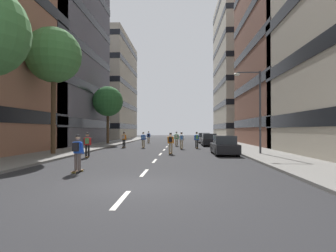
% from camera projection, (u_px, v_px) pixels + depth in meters
% --- Properties ---
extents(ground_plane, '(142.63, 142.63, 0.00)m').
position_uv_depth(ground_plane, '(167.00, 146.00, 33.76)').
color(ground_plane, '#28282B').
extents(sidewalk_left, '(3.94, 65.37, 0.14)m').
position_uv_depth(sidewalk_left, '(105.00, 144.00, 37.13)').
color(sidewalk_left, gray).
rests_on(sidewalk_left, ground_plane).
extents(sidewalk_right, '(3.94, 65.37, 0.14)m').
position_uv_depth(sidewalk_right, '(232.00, 145.00, 36.34)').
color(sidewalk_right, gray).
rests_on(sidewalk_right, ground_plane).
extents(lane_markings, '(0.16, 57.20, 0.01)m').
position_uv_depth(lane_markings, '(168.00, 146.00, 35.49)').
color(lane_markings, silver).
rests_on(lane_markings, ground_plane).
extents(building_left_mid, '(15.08, 19.98, 28.10)m').
position_uv_depth(building_left_mid, '(35.00, 39.00, 37.54)').
color(building_left_mid, slate).
rests_on(building_left_mid, ground_plane).
extents(building_left_far, '(15.08, 21.40, 23.04)m').
position_uv_depth(building_left_far, '(98.00, 89.00, 65.77)').
color(building_left_far, '#B2A893').
rests_on(building_left_far, ground_plane).
extents(building_right_mid, '(15.08, 18.53, 28.47)m').
position_uv_depth(building_right_mid, '(307.00, 33.00, 35.86)').
color(building_right_mid, brown).
rests_on(building_right_mid, ground_plane).
extents(building_right_far, '(15.08, 21.56, 32.27)m').
position_uv_depth(building_right_far, '(252.00, 68.00, 64.15)').
color(building_right_far, '#BCB29E').
rests_on(building_right_far, ground_plane).
extents(parked_car_near, '(1.82, 4.40, 1.52)m').
position_uv_depth(parked_car_near, '(209.00, 140.00, 34.88)').
color(parked_car_near, black).
rests_on(parked_car_near, ground_plane).
extents(parked_car_mid, '(1.82, 4.40, 1.52)m').
position_uv_depth(parked_car_mid, '(224.00, 146.00, 22.48)').
color(parked_car_mid, black).
rests_on(parked_car_mid, ground_plane).
extents(parked_car_far, '(1.82, 4.40, 1.52)m').
position_uv_depth(parked_car_far, '(204.00, 138.00, 42.97)').
color(parked_car_far, silver).
rests_on(parked_car_far, ground_plane).
extents(street_tree_near, '(4.31, 4.31, 9.88)m').
position_uv_depth(street_tree_near, '(54.00, 56.00, 22.09)').
color(street_tree_near, '#4C3823').
rests_on(street_tree_near, sidewalk_left).
extents(street_tree_mid, '(4.09, 4.09, 7.79)m').
position_uv_depth(street_tree_mid, '(108.00, 102.00, 38.40)').
color(street_tree_mid, '#4C3823').
rests_on(street_tree_mid, sidewalk_left).
extents(streetlamp_right, '(2.13, 0.30, 6.50)m').
position_uv_depth(streetlamp_right, '(255.00, 103.00, 22.17)').
color(streetlamp_right, '#3F3F44').
rests_on(streetlamp_right, sidewalk_right).
extents(skater_0, '(0.54, 0.90, 1.78)m').
position_uv_depth(skater_0, '(181.00, 139.00, 29.28)').
color(skater_0, brown).
rests_on(skater_0, ground_plane).
extents(skater_1, '(0.54, 0.91, 1.78)m').
position_uv_depth(skater_1, '(176.00, 138.00, 34.28)').
color(skater_1, brown).
rests_on(skater_1, ground_plane).
extents(skater_2, '(0.56, 0.92, 1.78)m').
position_uv_depth(skater_2, '(143.00, 139.00, 31.12)').
color(skater_2, brown).
rests_on(skater_2, ground_plane).
extents(skater_3, '(0.56, 0.92, 1.78)m').
position_uv_depth(skater_3, '(124.00, 139.00, 31.41)').
color(skater_3, brown).
rests_on(skater_3, ground_plane).
extents(skater_4, '(0.55, 0.92, 1.78)m').
position_uv_depth(skater_4, '(171.00, 142.00, 23.07)').
color(skater_4, brown).
rests_on(skater_4, ground_plane).
extents(skater_5, '(0.56, 0.92, 1.78)m').
position_uv_depth(skater_5, '(77.00, 151.00, 13.11)').
color(skater_5, brown).
rests_on(skater_5, ground_plane).
extents(skater_6, '(0.55, 0.91, 1.78)m').
position_uv_depth(skater_6, '(149.00, 136.00, 42.53)').
color(skater_6, brown).
rests_on(skater_6, ground_plane).
extents(skater_7, '(0.55, 0.91, 1.78)m').
position_uv_depth(skater_7, '(197.00, 139.00, 30.21)').
color(skater_7, brown).
rests_on(skater_7, ground_plane).
extents(skater_8, '(0.56, 0.92, 1.78)m').
position_uv_depth(skater_8, '(87.00, 143.00, 20.24)').
color(skater_8, brown).
rests_on(skater_8, ground_plane).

